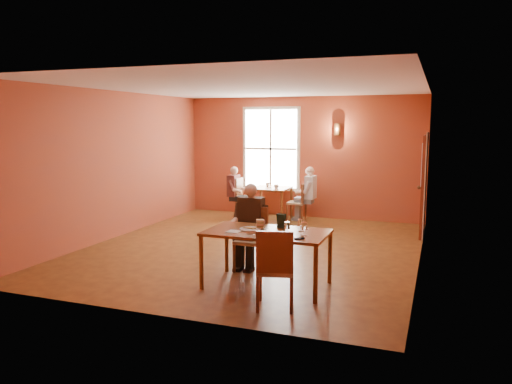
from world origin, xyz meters
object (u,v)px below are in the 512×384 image
(diner_white, at_px, (298,195))
(chair_diner_maroon, at_px, (246,198))
(chair_diner_main, at_px, (251,240))
(diner_maroon, at_px, (245,193))
(diner_main, at_px, (250,230))
(second_table, at_px, (271,203))
(chair_diner_white, at_px, (296,202))
(main_table, at_px, (267,259))
(chair_empty, at_px, (275,268))

(diner_white, relative_size, chair_diner_maroon, 1.29)
(chair_diner_main, xyz_separation_m, diner_maroon, (-1.76, 4.24, 0.11))
(chair_diner_main, xyz_separation_m, diner_main, (0.00, -0.03, 0.16))
(second_table, height_order, chair_diner_maroon, chair_diner_maroon)
(chair_diner_white, bearing_deg, second_table, 90.00)
(diner_main, relative_size, diner_maroon, 1.08)
(chair_diner_main, distance_m, chair_diner_maroon, 4.58)
(main_table, distance_m, diner_main, 0.84)
(diner_main, bearing_deg, chair_diner_maroon, -67.93)
(chair_empty, relative_size, second_table, 1.17)
(diner_main, distance_m, chair_diner_white, 4.30)
(diner_main, bearing_deg, main_table, 128.88)
(main_table, xyz_separation_m, second_table, (-1.58, 4.89, -0.02))
(second_table, relative_size, chair_diner_white, 0.97)
(main_table, bearing_deg, diner_maroon, 114.82)
(chair_empty, xyz_separation_m, diner_white, (-1.28, 5.65, 0.11))
(diner_maroon, bearing_deg, chair_empty, 25.04)
(chair_diner_white, bearing_deg, chair_diner_main, -174.20)
(diner_main, relative_size, diner_white, 1.05)
(chair_diner_maroon, relative_size, diner_maroon, 0.80)
(chair_diner_main, bearing_deg, chair_diner_maroon, -67.79)
(chair_diner_main, distance_m, diner_white, 4.26)
(chair_diner_main, bearing_deg, main_table, 127.57)
(chair_empty, relative_size, diner_white, 0.82)
(chair_diner_main, height_order, chair_diner_maroon, chair_diner_main)
(second_table, bearing_deg, diner_maroon, 180.00)
(chair_diner_main, xyz_separation_m, chair_diner_maroon, (-1.73, 4.24, -0.01))
(main_table, distance_m, chair_diner_white, 4.98)
(diner_main, bearing_deg, chair_diner_white, -84.24)
(main_table, bearing_deg, chair_diner_white, 100.78)
(chair_diner_main, xyz_separation_m, second_table, (-1.08, 4.24, -0.11))
(diner_white, height_order, chair_diner_maroon, diner_white)
(diner_white, bearing_deg, chair_diner_main, -174.60)
(second_table, bearing_deg, chair_empty, -70.87)
(chair_empty, bearing_deg, chair_diner_main, 106.89)
(diner_white, bearing_deg, chair_empty, -167.24)
(chair_empty, bearing_deg, chair_diner_maroon, 99.77)
(second_table, xyz_separation_m, chair_diner_white, (0.65, 0.00, 0.07))
(diner_white, bearing_deg, second_table, 90.00)
(second_table, height_order, diner_white, diner_white)
(chair_diner_white, height_order, diner_maroon, diner_maroon)
(chair_empty, distance_m, diner_maroon, 6.24)
(diner_white, bearing_deg, diner_main, -174.63)
(diner_main, xyz_separation_m, chair_empty, (0.88, -1.38, -0.14))
(main_table, distance_m, chair_empty, 0.86)
(diner_main, height_order, diner_white, diner_main)
(chair_empty, bearing_deg, second_table, 94.11)
(diner_white, bearing_deg, chair_diner_maroon, 90.00)
(chair_diner_maroon, bearing_deg, chair_diner_main, 22.21)
(diner_maroon, bearing_deg, chair_diner_main, 22.56)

